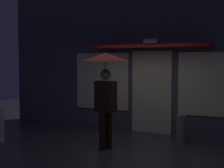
{
  "coord_description": "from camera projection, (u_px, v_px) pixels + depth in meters",
  "views": [
    {
      "loc": [
        3.01,
        -6.43,
        1.92
      ],
      "look_at": [
        -0.16,
        0.08,
        1.43
      ],
      "focal_mm": 54.59,
      "sensor_mm": 36.0,
      "label": 1
    }
  ],
  "objects": [
    {
      "name": "person_with_umbrella",
      "position": [
        106.0,
        75.0,
        7.31
      ],
      "size": [
        1.05,
        1.05,
        2.1
      ],
      "rotation": [
        0.0,
        0.0,
        2.87
      ],
      "color": "black",
      "rests_on": "ground"
    },
    {
      "name": "building_facade",
      "position": [
        154.0,
        61.0,
        9.18
      ],
      "size": [
        9.11,
        1.0,
        3.87
      ],
      "color": "#4C4C56",
      "rests_on": "ground"
    },
    {
      "name": "sidewalk_bollard",
      "position": [
        181.0,
        129.0,
        7.96
      ],
      "size": [
        0.24,
        0.24,
        0.67
      ],
      "primitive_type": "cylinder",
      "color": "slate",
      "rests_on": "ground"
    },
    {
      "name": "ground_plane",
      "position": [
        117.0,
        152.0,
        7.21
      ],
      "size": [
        18.0,
        18.0,
        0.0
      ],
      "primitive_type": "plane",
      "color": "#38353A"
    }
  ]
}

